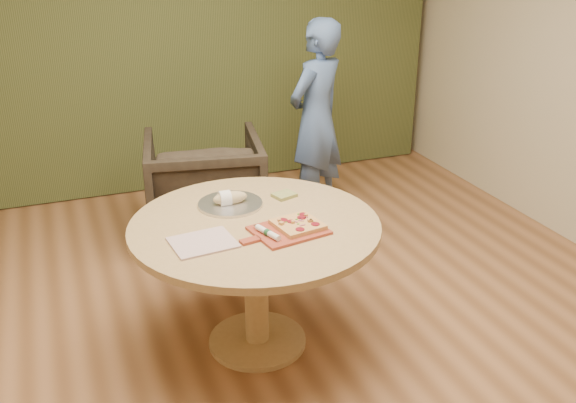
% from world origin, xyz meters
% --- Properties ---
extents(room_shell, '(5.04, 6.04, 2.84)m').
position_xyz_m(room_shell, '(0.00, 0.00, 1.40)').
color(room_shell, '#97623C').
rests_on(room_shell, ground).
extents(curtain, '(4.80, 0.14, 2.78)m').
position_xyz_m(curtain, '(0.00, 2.90, 1.40)').
color(curtain, '#353D1B').
rests_on(curtain, ground).
extents(pedestal_table, '(1.31, 1.31, 0.75)m').
position_xyz_m(pedestal_table, '(-0.09, 0.34, 0.61)').
color(pedestal_table, tan).
rests_on(pedestal_table, ground).
extents(pizza_paddle, '(0.47, 0.34, 0.01)m').
position_xyz_m(pizza_paddle, '(0.03, 0.18, 0.76)').
color(pizza_paddle, '#9B3B27').
rests_on(pizza_paddle, pedestal_table).
extents(flatbread_pizza, '(0.25, 0.25, 0.04)m').
position_xyz_m(flatbread_pizza, '(0.09, 0.19, 0.78)').
color(flatbread_pizza, tan).
rests_on(flatbread_pizza, pizza_paddle).
extents(cutlery_roll, '(0.09, 0.19, 0.03)m').
position_xyz_m(cutlery_roll, '(-0.08, 0.15, 0.78)').
color(cutlery_roll, silver).
rests_on(cutlery_roll, pizza_paddle).
extents(newspaper, '(0.32, 0.28, 0.01)m').
position_xyz_m(newspaper, '(-0.40, 0.21, 0.76)').
color(newspaper, silver).
rests_on(newspaper, pedestal_table).
extents(serving_tray, '(0.36, 0.36, 0.02)m').
position_xyz_m(serving_tray, '(-0.14, 0.60, 0.76)').
color(serving_tray, silver).
rests_on(serving_tray, pedestal_table).
extents(bread_roll, '(0.19, 0.09, 0.09)m').
position_xyz_m(bread_roll, '(-0.15, 0.60, 0.79)').
color(bread_roll, tan).
rests_on(bread_roll, serving_tray).
extents(green_packet, '(0.14, 0.13, 0.02)m').
position_xyz_m(green_packet, '(0.18, 0.61, 0.76)').
color(green_packet, olive).
rests_on(green_packet, pedestal_table).
extents(armchair, '(0.96, 0.91, 0.85)m').
position_xyz_m(armchair, '(-0.00, 1.81, 0.43)').
color(armchair, black).
rests_on(armchair, ground).
extents(person_standing, '(0.68, 0.60, 1.55)m').
position_xyz_m(person_standing, '(0.94, 1.92, 0.77)').
color(person_standing, '#49669C').
rests_on(person_standing, ground).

